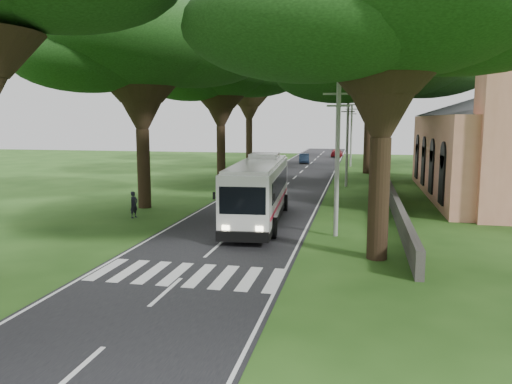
{
  "coord_description": "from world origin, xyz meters",
  "views": [
    {
      "loc": [
        6.62,
        -20.09,
        6.12
      ],
      "look_at": [
        1.17,
        6.16,
        2.2
      ],
      "focal_mm": 35.0,
      "sensor_mm": 36.0,
      "label": 1
    }
  ],
  "objects_px": {
    "pole_near": "(337,157)",
    "pole_mid": "(347,141)",
    "pole_far": "(351,134)",
    "distant_car_c": "(337,153)",
    "distant_car_b": "(304,158)",
    "pedestrian": "(134,205)",
    "coach_bus": "(259,190)",
    "church": "(509,135)"
  },
  "relations": [
    {
      "from": "pole_near",
      "to": "pole_mid",
      "type": "height_order",
      "value": "same"
    },
    {
      "from": "pole_far",
      "to": "distant_car_c",
      "type": "distance_m",
      "value": 16.95
    },
    {
      "from": "distant_car_b",
      "to": "pole_near",
      "type": "bearing_deg",
      "value": -87.87
    },
    {
      "from": "pole_far",
      "to": "pedestrian",
      "type": "height_order",
      "value": "pole_far"
    },
    {
      "from": "pole_near",
      "to": "coach_bus",
      "type": "height_order",
      "value": "pole_near"
    },
    {
      "from": "distant_car_b",
      "to": "distant_car_c",
      "type": "distance_m",
      "value": 13.05
    },
    {
      "from": "pole_far",
      "to": "pedestrian",
      "type": "relative_size",
      "value": 4.8
    },
    {
      "from": "distant_car_b",
      "to": "pole_mid",
      "type": "bearing_deg",
      "value": -81.1
    },
    {
      "from": "pole_far",
      "to": "church",
      "type": "bearing_deg",
      "value": -63.18
    },
    {
      "from": "church",
      "to": "distant_car_b",
      "type": "relative_size",
      "value": 6.13
    },
    {
      "from": "pole_near",
      "to": "distant_car_b",
      "type": "bearing_deg",
      "value": 98.41
    },
    {
      "from": "church",
      "to": "pole_near",
      "type": "distance_m",
      "value": 19.88
    },
    {
      "from": "coach_bus",
      "to": "distant_car_b",
      "type": "height_order",
      "value": "coach_bus"
    },
    {
      "from": "church",
      "to": "pole_mid",
      "type": "height_order",
      "value": "church"
    },
    {
      "from": "distant_car_c",
      "to": "pedestrian",
      "type": "distance_m",
      "value": 54.9
    },
    {
      "from": "distant_car_b",
      "to": "distant_car_c",
      "type": "relative_size",
      "value": 0.91
    },
    {
      "from": "coach_bus",
      "to": "pole_near",
      "type": "bearing_deg",
      "value": -34.49
    },
    {
      "from": "pole_far",
      "to": "distant_car_b",
      "type": "xyz_separation_m",
      "value": [
        -6.5,
        3.96,
        -3.51
      ]
    },
    {
      "from": "church",
      "to": "pole_near",
      "type": "bearing_deg",
      "value": -128.5
    },
    {
      "from": "coach_bus",
      "to": "distant_car_b",
      "type": "xyz_separation_m",
      "value": [
        -1.8,
        41.21,
        -1.27
      ]
    },
    {
      "from": "pole_near",
      "to": "pole_far",
      "type": "xyz_separation_m",
      "value": [
        0.0,
        40.0,
        0.0
      ]
    },
    {
      "from": "pole_mid",
      "to": "pole_far",
      "type": "bearing_deg",
      "value": 90.0
    },
    {
      "from": "pole_mid",
      "to": "distant_car_c",
      "type": "relative_size",
      "value": 1.86
    },
    {
      "from": "pole_mid",
      "to": "pole_near",
      "type": "bearing_deg",
      "value": -90.0
    },
    {
      "from": "church",
      "to": "pedestrian",
      "type": "distance_m",
      "value": 28.5
    },
    {
      "from": "pole_far",
      "to": "coach_bus",
      "type": "bearing_deg",
      "value": -97.2
    },
    {
      "from": "pole_near",
      "to": "coach_bus",
      "type": "bearing_deg",
      "value": 149.7
    },
    {
      "from": "pole_mid",
      "to": "distant_car_b",
      "type": "distance_m",
      "value": 25.08
    },
    {
      "from": "church",
      "to": "pole_near",
      "type": "relative_size",
      "value": 3.0
    },
    {
      "from": "coach_bus",
      "to": "pedestrian",
      "type": "bearing_deg",
      "value": 178.17
    },
    {
      "from": "pole_far",
      "to": "distant_car_b",
      "type": "height_order",
      "value": "pole_far"
    },
    {
      "from": "coach_bus",
      "to": "distant_car_b",
      "type": "distance_m",
      "value": 41.27
    },
    {
      "from": "pole_far",
      "to": "coach_bus",
      "type": "xyz_separation_m",
      "value": [
        -4.7,
        -37.25,
        -2.23
      ]
    },
    {
      "from": "church",
      "to": "coach_bus",
      "type": "distance_m",
      "value": 21.54
    },
    {
      "from": "church",
      "to": "distant_car_c",
      "type": "relative_size",
      "value": 5.59
    },
    {
      "from": "church",
      "to": "pole_far",
      "type": "height_order",
      "value": "church"
    },
    {
      "from": "pole_near",
      "to": "pedestrian",
      "type": "distance_m",
      "value": 13.27
    },
    {
      "from": "pole_mid",
      "to": "pole_far",
      "type": "height_order",
      "value": "same"
    },
    {
      "from": "coach_bus",
      "to": "pedestrian",
      "type": "height_order",
      "value": "coach_bus"
    },
    {
      "from": "pole_mid",
      "to": "coach_bus",
      "type": "xyz_separation_m",
      "value": [
        -4.7,
        -17.25,
        -2.23
      ]
    },
    {
      "from": "church",
      "to": "distant_car_c",
      "type": "xyz_separation_m",
      "value": [
        -14.86,
        40.84,
        -4.26
      ]
    },
    {
      "from": "pole_mid",
      "to": "coach_bus",
      "type": "distance_m",
      "value": 18.02
    }
  ]
}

